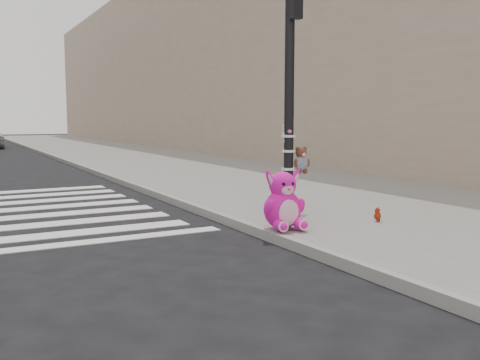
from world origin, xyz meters
TOP-DOWN VIEW (x-y plane):
  - ground at (0.00, 0.00)m, footprint 120.00×120.00m
  - sidewalk_near at (5.00, 10.00)m, footprint 7.00×80.00m
  - curb_edge at (1.55, 10.00)m, footprint 0.12×80.00m
  - bld_near at (10.50, 20.00)m, footprint 5.00×60.00m
  - signal_pole at (2.63, 1.81)m, footprint 0.70×0.49m
  - pink_bunny at (1.80, 0.72)m, footprint 0.63×0.69m
  - red_teddy at (3.40, 0.50)m, footprint 0.18×0.16m

SIDE VIEW (x-z plane):
  - ground at x=0.00m, z-range 0.00..0.00m
  - sidewalk_near at x=5.00m, z-range 0.00..0.14m
  - curb_edge at x=1.55m, z-range -0.01..0.15m
  - red_teddy at x=3.40m, z-range 0.14..0.36m
  - pink_bunny at x=1.80m, z-range 0.06..0.95m
  - signal_pole at x=2.63m, z-range -0.23..3.77m
  - bld_near at x=10.50m, z-range 0.00..10.00m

